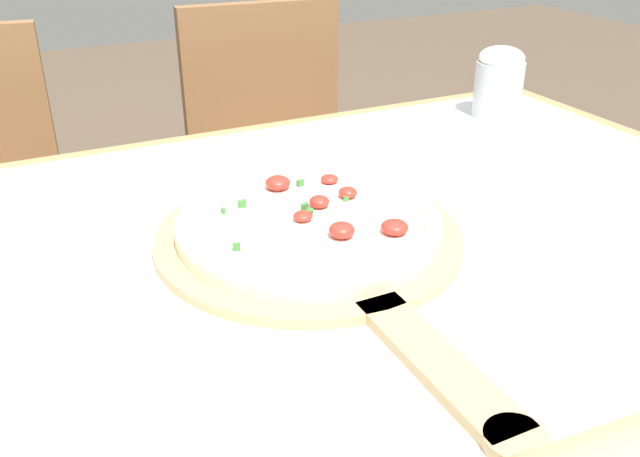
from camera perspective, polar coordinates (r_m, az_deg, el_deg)
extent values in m
cube|color=#A87F51|center=(0.70, -2.12, -6.66)|extent=(1.46, 1.05, 0.03)
cylinder|color=#A87F51|center=(1.56, 13.96, -3.44)|extent=(0.06, 0.06, 0.74)
cube|color=silver|center=(0.69, -2.15, -5.46)|extent=(1.38, 0.97, 0.00)
cylinder|color=tan|center=(0.78, -0.96, -0.66)|extent=(0.35, 0.35, 0.01)
cube|color=tan|center=(0.60, 9.69, -11.01)|extent=(0.04, 0.21, 0.01)
cylinder|color=tan|center=(0.54, 16.18, -16.87)|extent=(0.05, 0.05, 0.01)
cylinder|color=beige|center=(0.78, -0.97, 0.26)|extent=(0.30, 0.30, 0.02)
torus|color=beige|center=(0.77, -0.97, 0.78)|extent=(0.30, 0.30, 0.02)
cylinder|color=white|center=(0.77, -0.98, 0.88)|extent=(0.26, 0.26, 0.00)
ellipsoid|color=red|center=(0.72, 1.85, -0.14)|extent=(0.03, 0.03, 0.02)
ellipsoid|color=red|center=(0.74, 6.31, 0.13)|extent=(0.03, 0.03, 0.02)
ellipsoid|color=red|center=(0.79, -0.06, 2.28)|extent=(0.02, 0.02, 0.01)
ellipsoid|color=red|center=(0.82, 2.36, 3.06)|extent=(0.02, 0.02, 0.01)
ellipsoid|color=red|center=(0.86, 0.80, 4.20)|extent=(0.02, 0.02, 0.01)
ellipsoid|color=red|center=(0.76, -1.46, 1.05)|extent=(0.02, 0.02, 0.01)
ellipsoid|color=red|center=(0.84, -3.57, 3.87)|extent=(0.03, 0.03, 0.02)
cube|color=#387533|center=(0.79, -8.14, 1.48)|extent=(0.00, 0.01, 0.01)
cube|color=#387533|center=(0.80, -6.90, 2.02)|extent=(0.01, 0.01, 0.01)
cube|color=#387533|center=(0.81, 2.18, 2.53)|extent=(0.01, 0.00, 0.01)
cube|color=#387533|center=(0.71, -7.05, -1.53)|extent=(0.01, 0.01, 0.01)
cube|color=#387533|center=(0.78, -1.32, 1.82)|extent=(0.01, 0.01, 0.01)
cube|color=#387533|center=(0.77, -0.81, 1.31)|extent=(0.01, 0.01, 0.01)
cube|color=#387533|center=(0.85, -1.67, 3.85)|extent=(0.01, 0.01, 0.01)
cylinder|color=brown|center=(1.46, -19.60, -13.94)|extent=(0.04, 0.04, 0.44)
cylinder|color=brown|center=(1.72, -19.89, -7.14)|extent=(0.04, 0.04, 0.44)
cube|color=brown|center=(1.59, -2.53, 1.23)|extent=(0.43, 0.43, 0.02)
cube|color=brown|center=(1.66, -4.87, 10.97)|extent=(0.38, 0.06, 0.44)
cylinder|color=brown|center=(1.53, -5.98, -10.00)|extent=(0.04, 0.04, 0.44)
cylinder|color=brown|center=(1.63, 4.93, -7.44)|extent=(0.04, 0.04, 0.44)
cylinder|color=brown|center=(1.79, -8.96, -4.18)|extent=(0.04, 0.04, 0.44)
cylinder|color=brown|center=(1.88, 0.54, -2.30)|extent=(0.04, 0.04, 0.44)
cylinder|color=#B2B7BC|center=(1.25, 14.76, 11.28)|extent=(0.08, 0.08, 0.09)
ellipsoid|color=white|center=(1.23, 15.07, 13.74)|extent=(0.08, 0.08, 0.04)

